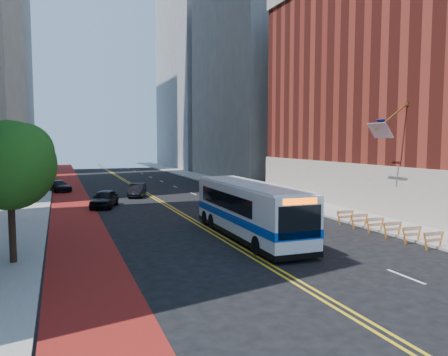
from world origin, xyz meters
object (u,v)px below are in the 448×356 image
Objects in this scene: transit_bus at (248,209)px; car_a at (104,199)px; car_c at (58,186)px; street_tree at (11,162)px; car_b at (137,190)px.

car_a is (-7.01, 15.56, -0.96)m from transit_bus.
car_c is (-3.84, 14.48, -0.13)m from car_a.
car_b is (9.74, 23.50, -4.21)m from street_tree.
car_b is 11.19m from car_c.
car_b is at bearing 67.48° from street_tree.
car_c is at bearing 151.90° from car_b.
car_b is at bearing 98.48° from transit_bus.
transit_bus is 17.09m from car_a.
transit_bus is at bearing -46.68° from car_a.
car_a is at bearing 71.27° from street_tree.
transit_bus is 22.25m from car_b.
transit_bus is (12.79, 1.49, -3.17)m from street_tree.
car_a is at bearing 114.85° from transit_bus.
car_a is (5.78, 17.05, -4.13)m from street_tree.
car_b is 0.94× the size of car_c.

